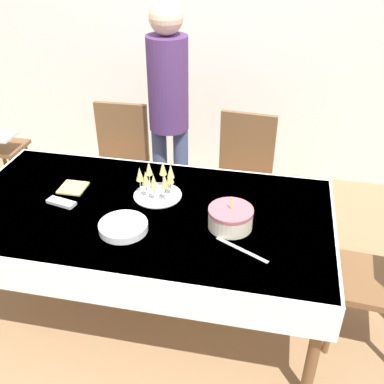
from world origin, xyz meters
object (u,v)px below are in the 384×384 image
dining_chair_far_right (243,175)px  plate_stack_main (123,227)px  dining_chair_far_left (120,162)px  birthday_cake (230,218)px  person_standing (168,101)px  high_chair (5,156)px  champagne_tray (157,181)px

dining_chair_far_right → plate_stack_main: size_ratio=3.69×
dining_chair_far_left → birthday_cake: bearing=-44.1°
person_standing → plate_stack_main: bearing=-88.2°
high_chair → dining_chair_far_right: bearing=0.9°
dining_chair_far_left → champagne_tray: (0.50, -0.71, 0.31)m
person_standing → high_chair: person_standing is taller
champagne_tray → high_chair: (-1.46, 0.68, -0.34)m
high_chair → dining_chair_far_left: bearing=1.9°
dining_chair_far_left → plate_stack_main: dining_chair_far_left is taller
dining_chair_far_right → high_chair: 1.89m
dining_chair_far_left → dining_chair_far_right: size_ratio=1.00×
dining_chair_far_left → person_standing: person_standing is taller
plate_stack_main → high_chair: size_ratio=0.36×
birthday_cake → person_standing: person_standing is taller
high_chair → birthday_cake: bearing=-25.1°
birthday_cake → champagne_tray: (-0.46, 0.22, 0.04)m
birthday_cake → champagne_tray: 0.51m
person_standing → birthday_cake: bearing=-59.5°
dining_chair_far_left → person_standing: size_ratio=0.56×
plate_stack_main → high_chair: plate_stack_main is taller
dining_chair_far_right → plate_stack_main: 1.21m
dining_chair_far_left → champagne_tray: 0.92m
dining_chair_far_right → champagne_tray: 0.88m
dining_chair_far_left → person_standing: 0.63m
dining_chair_far_left → birthday_cake: dining_chair_far_left is taller
dining_chair_far_left → dining_chair_far_right: (0.94, -0.00, 0.00)m
dining_chair_far_right → champagne_tray: bearing=-121.5°
dining_chair_far_left → high_chair: 0.96m
birthday_cake → high_chair: size_ratio=0.33×
dining_chair_far_left → dining_chair_far_right: bearing=-0.0°
dining_chair_far_left → dining_chair_far_right: same height
birthday_cake → high_chair: bearing=154.9°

